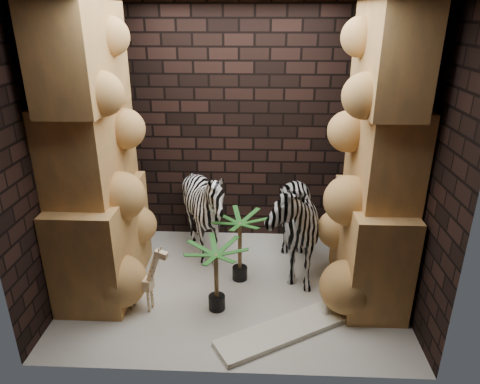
{
  "coord_description": "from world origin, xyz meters",
  "views": [
    {
      "loc": [
        0.25,
        -4.05,
        2.81
      ],
      "look_at": [
        0.06,
        0.15,
        1.07
      ],
      "focal_mm": 32.73,
      "sensor_mm": 36.0,
      "label": 1
    }
  ],
  "objects_px": {
    "zebra_left": "(205,216)",
    "palm_front": "(240,248)",
    "zebra_right": "(287,211)",
    "palm_back": "(216,278)",
    "giraffe_toy": "(139,276)",
    "surfboard": "(285,330)"
  },
  "relations": [
    {
      "from": "zebra_left",
      "to": "surfboard",
      "type": "height_order",
      "value": "zebra_left"
    },
    {
      "from": "zebra_right",
      "to": "palm_back",
      "type": "distance_m",
      "value": 1.15
    },
    {
      "from": "zebra_right",
      "to": "palm_front",
      "type": "xyz_separation_m",
      "value": [
        -0.52,
        -0.25,
        -0.35
      ]
    },
    {
      "from": "zebra_right",
      "to": "giraffe_toy",
      "type": "distance_m",
      "value": 1.74
    },
    {
      "from": "surfboard",
      "to": "zebra_right",
      "type": "bearing_deg",
      "value": 56.65
    },
    {
      "from": "zebra_left",
      "to": "giraffe_toy",
      "type": "bearing_deg",
      "value": -97.06
    },
    {
      "from": "zebra_right",
      "to": "palm_front",
      "type": "bearing_deg",
      "value": -160.19
    },
    {
      "from": "zebra_right",
      "to": "surfboard",
      "type": "bearing_deg",
      "value": -98.68
    },
    {
      "from": "palm_front",
      "to": "zebra_right",
      "type": "bearing_deg",
      "value": 25.74
    },
    {
      "from": "giraffe_toy",
      "to": "palm_front",
      "type": "height_order",
      "value": "palm_front"
    },
    {
      "from": "palm_back",
      "to": "giraffe_toy",
      "type": "bearing_deg",
      "value": -178.26
    },
    {
      "from": "palm_back",
      "to": "surfboard",
      "type": "height_order",
      "value": "palm_back"
    },
    {
      "from": "giraffe_toy",
      "to": "palm_back",
      "type": "xyz_separation_m",
      "value": [
        0.77,
        0.02,
        -0.02
      ]
    },
    {
      "from": "zebra_right",
      "to": "zebra_left",
      "type": "bearing_deg",
      "value": 162.88
    },
    {
      "from": "palm_back",
      "to": "zebra_left",
      "type": "bearing_deg",
      "value": 102.76
    },
    {
      "from": "zebra_left",
      "to": "palm_front",
      "type": "bearing_deg",
      "value": -24.34
    },
    {
      "from": "zebra_left",
      "to": "palm_back",
      "type": "height_order",
      "value": "zebra_left"
    },
    {
      "from": "palm_front",
      "to": "palm_back",
      "type": "xyz_separation_m",
      "value": [
        -0.21,
        -0.55,
        -0.03
      ]
    },
    {
      "from": "zebra_left",
      "to": "surfboard",
      "type": "xyz_separation_m",
      "value": [
        0.9,
        -1.32,
        -0.54
      ]
    },
    {
      "from": "surfboard",
      "to": "giraffe_toy",
      "type": "bearing_deg",
      "value": 137.36
    },
    {
      "from": "palm_front",
      "to": "surfboard",
      "type": "xyz_separation_m",
      "value": [
        0.47,
        -0.88,
        -0.37
      ]
    },
    {
      "from": "zebra_right",
      "to": "zebra_left",
      "type": "distance_m",
      "value": 0.99
    }
  ]
}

